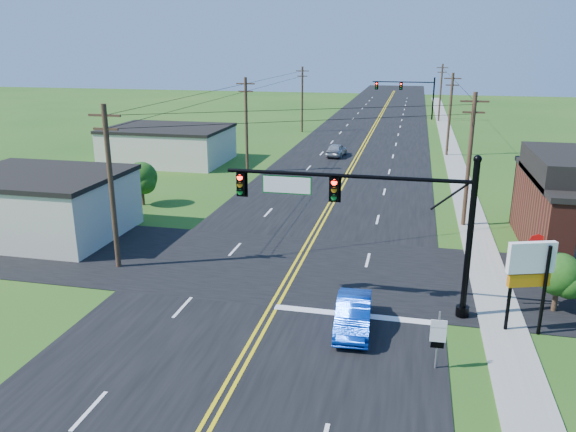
% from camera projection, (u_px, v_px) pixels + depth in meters
% --- Properties ---
extents(ground, '(260.00, 260.00, 0.00)m').
position_uv_depth(ground, '(221.00, 393.00, 20.00)').
color(ground, '#1C4C15').
rests_on(ground, ground).
extents(road_main, '(16.00, 220.00, 0.04)m').
position_uv_depth(road_main, '(360.00, 149.00, 66.63)').
color(road_main, black).
rests_on(road_main, ground).
extents(road_cross, '(70.00, 10.00, 0.04)m').
position_uv_depth(road_cross, '(292.00, 267.00, 31.19)').
color(road_cross, black).
rests_on(road_cross, ground).
extents(sidewalk, '(2.00, 160.00, 0.08)m').
position_uv_depth(sidewalk, '(457.00, 171.00, 55.09)').
color(sidewalk, gray).
rests_on(sidewalk, ground).
extents(signal_mast_main, '(11.30, 0.60, 7.48)m').
position_uv_depth(signal_mast_main, '(368.00, 211.00, 25.16)').
color(signal_mast_main, black).
rests_on(signal_mast_main, ground).
extents(signal_mast_far, '(10.98, 0.60, 7.48)m').
position_uv_depth(signal_mast_far, '(407.00, 91.00, 92.35)').
color(signal_mast_far, black).
rests_on(signal_mast_far, ground).
extents(cream_bldg_near, '(10.20, 8.20, 4.10)m').
position_uv_depth(cream_bldg_near, '(41.00, 204.00, 36.04)').
color(cream_bldg_near, beige).
rests_on(cream_bldg_near, ground).
extents(cream_bldg_far, '(12.20, 9.20, 3.70)m').
position_uv_depth(cream_bldg_far, '(169.00, 144.00, 58.90)').
color(cream_bldg_far, beige).
rests_on(cream_bldg_far, ground).
extents(utility_pole_left_a, '(1.80, 0.28, 9.00)m').
position_uv_depth(utility_pole_left_a, '(111.00, 185.00, 29.95)').
color(utility_pole_left_a, '#362718').
rests_on(utility_pole_left_a, ground).
extents(utility_pole_left_b, '(1.80, 0.28, 9.00)m').
position_uv_depth(utility_pole_left_b, '(246.00, 123.00, 53.26)').
color(utility_pole_left_b, '#362718').
rests_on(utility_pole_left_b, ground).
extents(utility_pole_left_c, '(1.80, 0.28, 9.00)m').
position_uv_depth(utility_pole_left_c, '(302.00, 98.00, 78.45)').
color(utility_pole_left_c, '#362718').
rests_on(utility_pole_left_c, ground).
extents(utility_pole_right_a, '(1.80, 0.28, 9.00)m').
position_uv_depth(utility_pole_right_a, '(469.00, 158.00, 37.08)').
color(utility_pole_right_a, '#362718').
rests_on(utility_pole_right_a, ground).
extents(utility_pole_right_b, '(1.80, 0.28, 9.00)m').
position_uv_depth(utility_pole_right_b, '(450.00, 113.00, 61.33)').
color(utility_pole_right_b, '#362718').
rests_on(utility_pole_right_b, ground).
extents(utility_pole_right_c, '(1.80, 0.28, 9.00)m').
position_uv_depth(utility_pole_right_c, '(441.00, 92.00, 89.31)').
color(utility_pole_right_c, '#362718').
rests_on(utility_pole_right_c, ground).
extents(tree_right_back, '(3.00, 3.00, 4.10)m').
position_uv_depth(tree_right_back, '(552.00, 180.00, 40.12)').
color(tree_right_back, '#362718').
rests_on(tree_right_back, ground).
extents(shrub_corner, '(2.00, 2.00, 2.86)m').
position_uv_depth(shrub_corner, '(559.00, 274.00, 25.58)').
color(shrub_corner, '#362718').
rests_on(shrub_corner, ground).
extents(tree_left, '(2.40, 2.40, 3.37)m').
position_uv_depth(tree_left, '(141.00, 178.00, 42.84)').
color(tree_left, '#362718').
rests_on(tree_left, ground).
extents(blue_car, '(1.71, 4.29, 1.39)m').
position_uv_depth(blue_car, '(353.00, 315.00, 24.22)').
color(blue_car, '#0733A8').
rests_on(blue_car, ground).
extents(distant_car, '(2.14, 4.35, 1.43)m').
position_uv_depth(distant_car, '(336.00, 150.00, 62.00)').
color(distant_car, '#A3A4A8').
rests_on(distant_car, ground).
extents(route_sign, '(0.60, 0.10, 2.40)m').
position_uv_depth(route_sign, '(438.00, 336.00, 21.06)').
color(route_sign, slate).
rests_on(route_sign, ground).
extents(stop_sign, '(0.90, 0.12, 2.52)m').
position_uv_depth(stop_sign, '(537.00, 247.00, 29.18)').
color(stop_sign, slate).
rests_on(stop_sign, ground).
extents(pylon_sign, '(1.99, 0.91, 4.13)m').
position_uv_depth(pylon_sign, '(530.00, 267.00, 23.32)').
color(pylon_sign, black).
rests_on(pylon_sign, ground).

